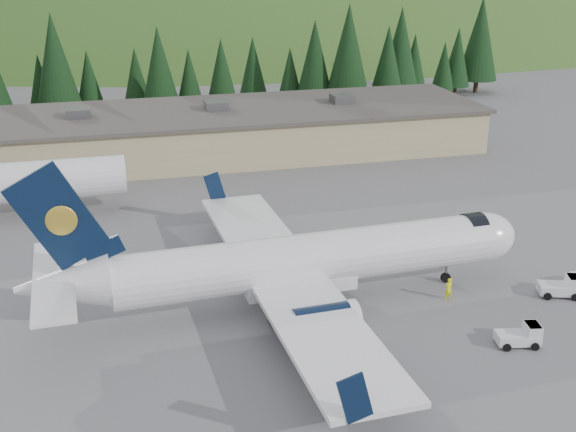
# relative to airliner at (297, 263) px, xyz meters

# --- Properties ---
(ground) EXTENTS (600.00, 600.00, 0.00)m
(ground) POSITION_rel_airliner_xyz_m (0.99, 0.04, -3.01)
(ground) COLOR #58585C
(airliner) EXTENTS (34.01, 31.86, 11.30)m
(airliner) POSITION_rel_airliner_xyz_m (0.00, 0.00, 0.00)
(airliner) COLOR white
(airliner) RESTS_ON ground
(baggage_tug_a) EXTENTS (2.78, 1.96, 1.37)m
(baggage_tug_a) POSITION_rel_airliner_xyz_m (11.76, -8.61, -2.40)
(baggage_tug_a) COLOR silver
(baggage_tug_a) RESTS_ON ground
(baggage_tug_b) EXTENTS (3.05, 2.34, 1.47)m
(baggage_tug_b) POSITION_rel_airliner_xyz_m (18.07, -3.54, -2.35)
(baggage_tug_b) COLOR silver
(baggage_tug_b) RESTS_ON ground
(terminal_building) EXTENTS (71.00, 17.00, 6.10)m
(terminal_building) POSITION_rel_airliner_xyz_m (-4.02, 38.04, -0.39)
(terminal_building) COLOR tan
(terminal_building) RESTS_ON ground
(ramp_worker) EXTENTS (0.64, 0.48, 1.58)m
(ramp_worker) POSITION_rel_airliner_xyz_m (10.16, -2.07, -2.22)
(ramp_worker) COLOR #FCFF0D
(ramp_worker) RESTS_ON ground
(tree_line) EXTENTS (111.69, 20.23, 14.31)m
(tree_line) POSITION_rel_airliner_xyz_m (-7.83, 58.60, 4.56)
(tree_line) COLOR black
(tree_line) RESTS_ON ground
(hills) EXTENTS (614.00, 330.00, 300.00)m
(hills) POSITION_rel_airliner_xyz_m (54.33, 207.42, -85.81)
(hills) COLOR #235118
(hills) RESTS_ON ground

